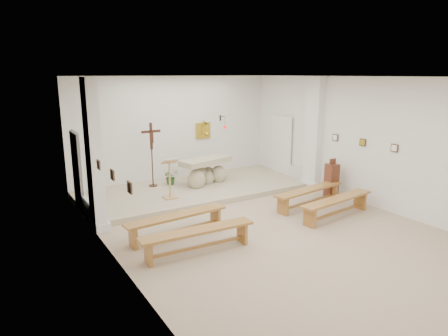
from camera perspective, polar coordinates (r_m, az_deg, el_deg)
ground at (r=9.62m, az=5.86°, el=-8.51°), size 7.00×10.00×0.00m
wall_left at (r=7.56m, az=-15.40°, el=-1.06°), size 0.02×10.00×3.50m
wall_right at (r=11.55m, az=20.04°, el=3.47°), size 0.02×10.00×3.50m
wall_back at (r=13.36m, az=-7.04°, el=5.42°), size 7.00×0.02×3.50m
ceiling at (r=8.93m, az=6.40°, el=12.76°), size 7.00×10.00×0.02m
sanctuary_platform at (r=12.40m, az=-3.95°, el=-3.06°), size 6.98×3.00×0.15m
pilaster_left at (r=9.48m, az=-18.12°, el=1.62°), size 0.26×0.55×3.50m
pilaster_right at (r=12.79m, az=12.71°, el=4.84°), size 0.26×0.55×3.50m
gold_wall_relief at (r=13.81m, az=-3.00°, el=5.34°), size 0.55×0.04×0.55m
sanctuary_lamp at (r=13.92m, az=0.04°, el=6.08°), size 0.11×0.36×0.44m
station_frame_left_front at (r=6.83m, az=-13.33°, el=-2.72°), size 0.03×0.20×0.20m
station_frame_left_mid at (r=7.76m, az=-15.66°, el=-0.94°), size 0.03×0.20×0.20m
station_frame_left_rear at (r=8.70m, az=-17.49°, el=0.46°), size 0.03×0.20×0.20m
station_frame_right_front at (r=11.06m, az=23.17°, el=2.65°), size 0.03×0.20×0.20m
station_frame_right_mid at (r=11.66m, az=19.20°, el=3.48°), size 0.03×0.20×0.20m
station_frame_right_rear at (r=12.31m, az=15.63°, el=4.21°), size 0.03×0.20×0.20m
radiator_left at (r=10.51m, az=-18.76°, el=-5.69°), size 0.10×0.85×0.52m
radiator_right at (r=13.61m, az=10.54°, el=-0.91°), size 0.10×0.85×0.52m
altar at (r=12.67m, az=-2.70°, el=-0.72°), size 1.84×1.08×0.89m
lectern at (r=11.20m, az=-7.75°, el=-1.49°), size 0.44×0.38×1.16m
crucifix_stand at (r=12.38m, az=-10.28°, el=2.54°), size 0.60×0.26×1.98m
potted_plant at (r=12.70m, az=-7.61°, el=-1.22°), size 0.48×0.42×0.50m
donation_pedestal at (r=12.08m, az=15.10°, el=-1.75°), size 0.35×0.35×1.18m
bench_left_front at (r=9.03m, az=-6.75°, el=-7.39°), size 2.44×0.57×0.51m
bench_right_front at (r=11.18m, az=12.06°, el=-3.51°), size 2.45×0.72×0.51m
bench_left_second at (r=8.19m, az=-3.75°, el=-9.56°), size 2.44×0.50×0.51m
bench_right_second at (r=10.51m, az=15.83°, el=-4.82°), size 2.45×0.69×0.51m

